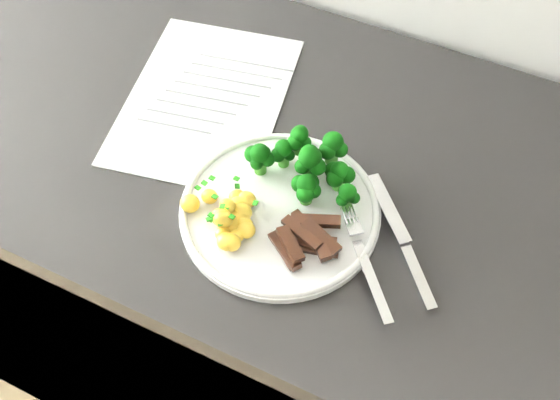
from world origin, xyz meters
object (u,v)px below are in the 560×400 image
at_px(beef_strips, 306,240).
at_px(fork, 366,262).
at_px(broccoli, 309,163).
at_px(potatoes, 231,217).
at_px(counter, 331,325).
at_px(plate, 280,210).
at_px(knife, 408,255).
at_px(recipe_paper, 206,99).

relative_size(beef_strips, fork, 0.61).
relative_size(broccoli, beef_strips, 1.76).
distance_m(broccoli, potatoes, 0.12).
bearing_deg(counter, potatoes, -129.63).
relative_size(broccoli, fork, 1.08).
bearing_deg(plate, counter, 54.73).
height_order(plate, fork, fork).
relative_size(plate, beef_strips, 2.80).
bearing_deg(fork, plate, 167.24).
relative_size(beef_strips, knife, 0.58).
bearing_deg(broccoli, counter, 30.77).
height_order(potatoes, fork, potatoes).
height_order(counter, potatoes, potatoes).
bearing_deg(plate, recipe_paper, 144.17).
xyz_separation_m(potatoes, knife, (0.22, 0.05, -0.01)).
height_order(counter, beef_strips, beef_strips).
height_order(potatoes, beef_strips, potatoes).
distance_m(recipe_paper, knife, 0.38).
xyz_separation_m(counter, broccoli, (-0.05, -0.03, 0.49)).
bearing_deg(broccoli, recipe_paper, 159.40).
xyz_separation_m(recipe_paper, knife, (0.35, -0.13, 0.01)).
xyz_separation_m(plate, beef_strips, (0.05, -0.03, 0.01)).
distance_m(plate, broccoli, 0.07).
xyz_separation_m(plate, broccoli, (0.01, 0.06, 0.04)).
height_order(recipe_paper, knife, knife).
xyz_separation_m(recipe_paper, fork, (0.31, -0.16, 0.02)).
bearing_deg(knife, fork, -138.70).
bearing_deg(broccoli, fork, -37.56).
bearing_deg(beef_strips, knife, 18.76).
distance_m(counter, knife, 0.47).
height_order(beef_strips, knife, beef_strips).
xyz_separation_m(counter, potatoes, (-0.11, -0.13, 0.46)).
bearing_deg(recipe_paper, counter, -10.11).
xyz_separation_m(recipe_paper, potatoes, (0.14, -0.18, 0.02)).
relative_size(recipe_paper, beef_strips, 3.80).
relative_size(recipe_paper, fork, 2.34).
bearing_deg(fork, broccoli, 142.44).
height_order(fork, knife, fork).
relative_size(counter, beef_strips, 25.71).
bearing_deg(beef_strips, fork, 2.48).
bearing_deg(beef_strips, counter, 84.25).
bearing_deg(potatoes, counter, 50.37).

